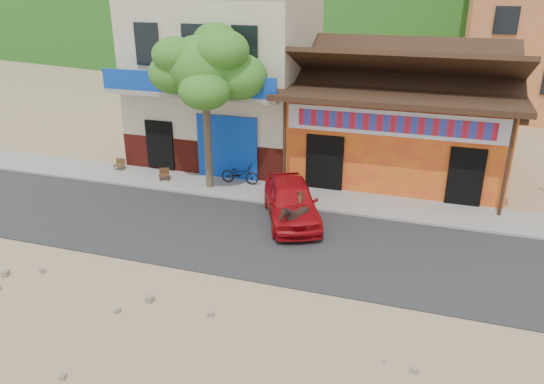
{
  "coord_description": "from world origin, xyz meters",
  "views": [
    {
      "loc": [
        3.51,
        -11.49,
        7.62
      ],
      "look_at": [
        -1.18,
        3.0,
        1.4
      ],
      "focal_mm": 35.0,
      "sensor_mm": 36.0,
      "label": 1
    }
  ],
  "objects_px": {
    "cow_tan": "(285,204)",
    "cafe_chair_left": "(119,160)",
    "cow_dark": "(295,220)",
    "cafe_chair_right": "(164,170)",
    "tree": "(206,110)",
    "red_car": "(291,201)",
    "scooter": "(240,174)"
  },
  "relations": [
    {
      "from": "cafe_chair_left",
      "to": "tree",
      "type": "bearing_deg",
      "value": -15.47
    },
    {
      "from": "cow_dark",
      "to": "cow_tan",
      "type": "bearing_deg",
      "value": -174.08
    },
    {
      "from": "cow_tan",
      "to": "cafe_chair_left",
      "type": "relative_size",
      "value": 1.83
    },
    {
      "from": "scooter",
      "to": "cow_tan",
      "type": "bearing_deg",
      "value": -137.87
    },
    {
      "from": "tree",
      "to": "cow_dark",
      "type": "bearing_deg",
      "value": -35.82
    },
    {
      "from": "cow_tan",
      "to": "scooter",
      "type": "distance_m",
      "value": 3.69
    },
    {
      "from": "cafe_chair_left",
      "to": "cafe_chair_right",
      "type": "height_order",
      "value": "cafe_chair_right"
    },
    {
      "from": "cow_tan",
      "to": "cafe_chair_left",
      "type": "height_order",
      "value": "cow_tan"
    },
    {
      "from": "red_car",
      "to": "cow_tan",
      "type": "bearing_deg",
      "value": -152.01
    },
    {
      "from": "scooter",
      "to": "red_car",
      "type": "bearing_deg",
      "value": -133.74
    },
    {
      "from": "cow_tan",
      "to": "cow_dark",
      "type": "distance_m",
      "value": 1.28
    },
    {
      "from": "red_car",
      "to": "cafe_chair_right",
      "type": "distance_m",
      "value": 6.06
    },
    {
      "from": "cow_dark",
      "to": "cafe_chair_left",
      "type": "relative_size",
      "value": 1.55
    },
    {
      "from": "scooter",
      "to": "cafe_chair_right",
      "type": "height_order",
      "value": "cafe_chair_right"
    },
    {
      "from": "cow_tan",
      "to": "scooter",
      "type": "bearing_deg",
      "value": 55.82
    },
    {
      "from": "cafe_chair_right",
      "to": "cow_dark",
      "type": "bearing_deg",
      "value": -50.87
    },
    {
      "from": "tree",
      "to": "cow_tan",
      "type": "height_order",
      "value": "tree"
    },
    {
      "from": "cow_tan",
      "to": "cafe_chair_right",
      "type": "xyz_separation_m",
      "value": [
        -5.61,
        2.06,
        -0.13
      ]
    },
    {
      "from": "cow_dark",
      "to": "cafe_chair_right",
      "type": "xyz_separation_m",
      "value": [
        -6.26,
        3.16,
        -0.13
      ]
    },
    {
      "from": "red_car",
      "to": "scooter",
      "type": "bearing_deg",
      "value": 115.05
    },
    {
      "from": "cafe_chair_left",
      "to": "cow_dark",
      "type": "bearing_deg",
      "value": -30.57
    },
    {
      "from": "cow_dark",
      "to": "cafe_chair_right",
      "type": "height_order",
      "value": "cow_dark"
    },
    {
      "from": "red_car",
      "to": "cafe_chair_right",
      "type": "height_order",
      "value": "red_car"
    },
    {
      "from": "tree",
      "to": "red_car",
      "type": "relative_size",
      "value": 1.5
    },
    {
      "from": "cow_dark",
      "to": "cafe_chair_left",
      "type": "xyz_separation_m",
      "value": [
        -8.64,
        3.67,
        -0.14
      ]
    },
    {
      "from": "scooter",
      "to": "cafe_chair_right",
      "type": "distance_m",
      "value": 3.06
    },
    {
      "from": "cow_tan",
      "to": "cafe_chair_left",
      "type": "distance_m",
      "value": 8.39
    },
    {
      "from": "red_car",
      "to": "scooter",
      "type": "height_order",
      "value": "red_car"
    },
    {
      "from": "tree",
      "to": "cow_dark",
      "type": "relative_size",
      "value": 4.83
    },
    {
      "from": "cow_tan",
      "to": "cafe_chair_right",
      "type": "height_order",
      "value": "cow_tan"
    },
    {
      "from": "cafe_chair_right",
      "to": "scooter",
      "type": "bearing_deg",
      "value": -13.69
    },
    {
      "from": "cow_tan",
      "to": "cow_dark",
      "type": "xyz_separation_m",
      "value": [
        0.65,
        -1.1,
        0.0
      ]
    }
  ]
}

